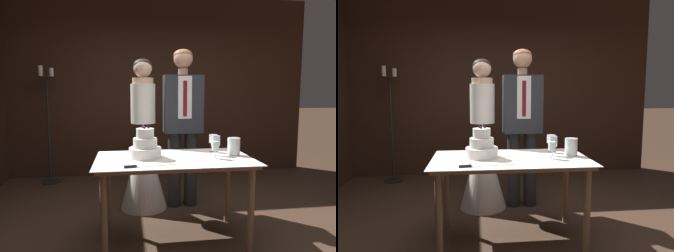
% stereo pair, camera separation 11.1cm
% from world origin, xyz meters
% --- Properties ---
extents(ground_plane, '(40.00, 40.00, 0.00)m').
position_xyz_m(ground_plane, '(0.00, 0.00, 0.00)').
color(ground_plane, '#422D21').
extents(wall_back, '(4.94, 0.12, 2.86)m').
position_xyz_m(wall_back, '(0.00, 2.49, 1.43)').
color(wall_back, '#382116').
rests_on(wall_back, ground_plane).
extents(cake_table, '(1.40, 0.78, 0.76)m').
position_xyz_m(cake_table, '(-0.11, 0.18, 0.67)').
color(cake_table, '#8E6B4C').
rests_on(cake_table, ground_plane).
extents(tiered_cake, '(0.29, 0.29, 0.29)m').
position_xyz_m(tiered_cake, '(-0.36, 0.23, 0.86)').
color(tiered_cake, white).
rests_on(tiered_cake, cake_table).
extents(cake_knife, '(0.46, 0.10, 0.02)m').
position_xyz_m(cake_knife, '(-0.41, -0.11, 0.77)').
color(cake_knife, silver).
rests_on(cake_knife, cake_table).
extents(wine_glass_near, '(0.08, 0.08, 0.17)m').
position_xyz_m(wine_glass_near, '(0.32, 0.38, 0.89)').
color(wine_glass_near, silver).
rests_on(wine_glass_near, cake_table).
extents(wine_glass_middle, '(0.07, 0.07, 0.15)m').
position_xyz_m(wine_glass_middle, '(0.25, 0.11, 0.87)').
color(wine_glass_middle, silver).
rests_on(wine_glass_middle, cake_table).
extents(wine_glass_far, '(0.08, 0.08, 0.18)m').
position_xyz_m(wine_glass_far, '(0.29, 0.23, 0.90)').
color(wine_glass_far, silver).
rests_on(wine_glass_far, cake_table).
extents(hurricane_candle, '(0.12, 0.12, 0.16)m').
position_xyz_m(hurricane_candle, '(0.46, 0.21, 0.84)').
color(hurricane_candle, silver).
rests_on(hurricane_candle, cake_table).
extents(bride, '(0.54, 0.54, 1.72)m').
position_xyz_m(bride, '(-0.34, 0.98, 0.63)').
color(bride, white).
rests_on(bride, ground_plane).
extents(groom, '(0.44, 0.25, 1.84)m').
position_xyz_m(groom, '(0.12, 0.98, 1.05)').
color(groom, '#282B30').
rests_on(groom, ground_plane).
extents(candle_stand, '(0.28, 0.28, 1.73)m').
position_xyz_m(candle_stand, '(-1.66, 2.13, 0.81)').
color(candle_stand, black).
rests_on(candle_stand, ground_plane).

